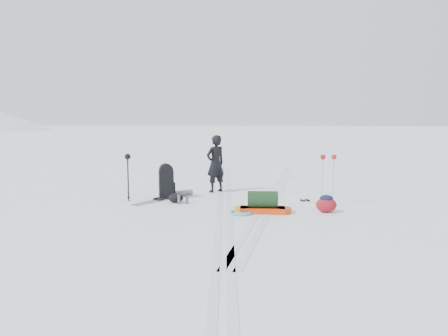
{
  "coord_description": "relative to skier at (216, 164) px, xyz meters",
  "views": [
    {
      "loc": [
        0.82,
        -11.12,
        2.29
      ],
      "look_at": [
        -0.02,
        0.2,
        0.95
      ],
      "focal_mm": 35.0,
      "sensor_mm": 36.0,
      "label": 1
    }
  ],
  "objects": [
    {
      "name": "thermos_pair",
      "position": [
        -0.69,
        -1.92,
        -0.73
      ],
      "size": [
        0.31,
        0.18,
        0.3
      ],
      "rotation": [
        0.0,
        0.0,
        -0.44
      ],
      "color": "slate",
      "rests_on": "ground"
    },
    {
      "name": "stuff_sack",
      "position": [
        -0.91,
        -1.75,
        -0.74
      ],
      "size": [
        0.4,
        0.3,
        0.25
      ],
      "rotation": [
        0.0,
        0.0,
        -0.0
      ],
      "color": "black",
      "rests_on": "ground"
    },
    {
      "name": "ski_poles_silver",
      "position": [
        3.07,
        -1.85,
        0.25
      ],
      "size": [
        0.42,
        0.18,
        1.33
      ],
      "rotation": [
        0.0,
        0.0,
        0.34
      ],
      "color": "silver",
      "rests_on": "ground"
    },
    {
      "name": "rope_coil",
      "position": [
        0.9,
        -2.97,
        -0.84
      ],
      "size": [
        0.7,
        0.7,
        0.07
      ],
      "rotation": [
        0.0,
        0.0,
        -0.35
      ],
      "color": "#50A1C3",
      "rests_on": "ground"
    },
    {
      "name": "touring_skis_white",
      "position": [
        2.56,
        -1.37,
        -0.86
      ],
      "size": [
        0.96,
        1.51,
        0.06
      ],
      "rotation": [
        0.0,
        0.0,
        -1.08
      ],
      "color": "white",
      "rests_on": "ground"
    },
    {
      "name": "ski_poles_black",
      "position": [
        -2.23,
        -1.62,
        0.19
      ],
      "size": [
        0.16,
        0.17,
        1.3
      ],
      "rotation": [
        0.0,
        0.0,
        -0.12
      ],
      "color": "black",
      "rests_on": "ground"
    },
    {
      "name": "ground",
      "position": [
        0.41,
        -1.99,
        -0.87
      ],
      "size": [
        200.0,
        200.0,
        0.0
      ],
      "primitive_type": "plane",
      "color": "white",
      "rests_on": "ground"
    },
    {
      "name": "touring_skis_grey",
      "position": [
        -1.44,
        -1.48,
        -0.85
      ],
      "size": [
        1.16,
        1.66,
        0.07
      ],
      "rotation": [
        0.0,
        0.0,
        1.02
      ],
      "color": "gray",
      "rests_on": "ground"
    },
    {
      "name": "pulk_sled",
      "position": [
        1.39,
        -2.84,
        -0.67
      ],
      "size": [
        1.38,
        0.46,
        0.53
      ],
      "rotation": [
        0.0,
        0.0,
        0.02
      ],
      "color": "red",
      "rests_on": "ground"
    },
    {
      "name": "ski_tracks",
      "position": [
        1.03,
        -1.12,
        -0.87
      ],
      "size": [
        3.38,
        17.97,
        0.01
      ],
      "color": "silver",
      "rests_on": "ground"
    },
    {
      "name": "expedition_rucksack",
      "position": [
        -1.22,
        -1.17,
        -0.41
      ],
      "size": [
        0.9,
        0.92,
        0.99
      ],
      "rotation": [
        0.0,
        0.0,
        0.33
      ],
      "color": "black",
      "rests_on": "ground"
    },
    {
      "name": "small_daypack",
      "position": [
        2.92,
        -2.66,
        -0.66
      ],
      "size": [
        0.62,
        0.6,
        0.43
      ],
      "rotation": [
        0.0,
        0.0,
        -0.67
      ],
      "color": "maroon",
      "rests_on": "ground"
    },
    {
      "name": "skier",
      "position": [
        0.0,
        0.0,
        0.0
      ],
      "size": [
        0.75,
        0.73,
        1.74
      ],
      "primitive_type": "imported",
      "rotation": [
        0.0,
        0.0,
        3.86
      ],
      "color": "black",
      "rests_on": "ground"
    }
  ]
}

